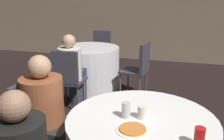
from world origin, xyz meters
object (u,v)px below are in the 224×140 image
at_px(chair_far_east, 139,65).
at_px(soda_can_red, 199,137).
at_px(chair_far_north, 101,48).
at_px(person_white_shirt, 72,70).
at_px(person_floral_shirt, 50,118).
at_px(table_far, 89,68).
at_px(pizza_plate_near, 133,129).
at_px(chair_near_west, 36,121).
at_px(soda_can_silver, 126,110).
at_px(chair_far_south, 68,75).

bearing_deg(chair_far_east, soda_can_red, -152.18).
xyz_separation_m(chair_far_north, person_white_shirt, (0.12, -1.74, 0.02)).
height_order(chair_far_north, person_white_shirt, person_white_shirt).
xyz_separation_m(chair_far_north, person_floral_shirt, (0.59, -3.24, 0.06)).
bearing_deg(chair_far_east, person_white_shirt, 134.51).
bearing_deg(table_far, chair_far_east, -10.08).
height_order(chair_far_north, person_floral_shirt, person_floral_shirt).
relative_size(pizza_plate_near, soda_can_red, 1.92).
bearing_deg(pizza_plate_near, chair_far_north, 111.52).
height_order(table_far, chair_far_east, chair_far_east).
relative_size(chair_near_west, soda_can_silver, 7.49).
height_order(chair_far_north, chair_far_east, same).
distance_m(chair_far_south, soda_can_silver, 1.87).
distance_m(table_far, chair_far_east, 0.97).
xyz_separation_m(table_far, person_white_shirt, (0.03, -0.79, 0.19)).
xyz_separation_m(chair_near_west, chair_far_north, (-0.43, 3.23, 0.00)).
relative_size(person_floral_shirt, soda_can_silver, 9.59).
height_order(table_far, pizza_plate_near, pizza_plate_near).
height_order(chair_far_north, pizza_plate_near, chair_far_north).
xyz_separation_m(chair_far_east, soda_can_red, (0.79, -2.45, 0.28)).
xyz_separation_m(person_white_shirt, pizza_plate_near, (1.27, -1.77, 0.20)).
distance_m(person_floral_shirt, person_white_shirt, 1.57).
distance_m(chair_far_south, soda_can_red, 2.39).
bearing_deg(chair_near_west, pizza_plate_near, 78.73).
bearing_deg(person_floral_shirt, chair_far_south, -155.91).
distance_m(pizza_plate_near, soda_can_silver, 0.20).
bearing_deg(person_floral_shirt, soda_can_silver, 87.53).
distance_m(table_far, pizza_plate_near, 2.89).
height_order(table_far, soda_can_silver, soda_can_silver).
xyz_separation_m(chair_far_north, chair_far_south, (0.12, -1.91, 0.00)).
bearing_deg(soda_can_silver, chair_far_east, 97.00).
relative_size(chair_far_east, soda_can_red, 7.49).
xyz_separation_m(chair_far_south, soda_can_silver, (1.17, -1.43, 0.28)).
bearing_deg(person_white_shirt, pizza_plate_near, -56.88).
distance_m(chair_near_west, person_white_shirt, 1.52).
height_order(chair_far_south, person_floral_shirt, person_floral_shirt).
bearing_deg(soda_can_silver, chair_near_west, 172.96).
bearing_deg(soda_can_silver, chair_far_north, 111.24).
bearing_deg(chair_far_south, table_far, 90.00).
relative_size(chair_far_north, chair_far_south, 1.00).
relative_size(person_white_shirt, soda_can_silver, 9.15).
distance_m(person_floral_shirt, pizza_plate_near, 0.85).
bearing_deg(person_white_shirt, table_far, 90.00).
bearing_deg(person_white_shirt, chair_far_north, 91.36).
relative_size(chair_far_north, person_white_shirt, 0.82).
distance_m(soda_can_red, soda_can_silver, 0.56).
xyz_separation_m(person_white_shirt, soda_can_red, (1.69, -1.83, 0.25)).
relative_size(chair_near_west, chair_far_south, 1.00).
relative_size(chair_far_south, person_floral_shirt, 0.78).
xyz_separation_m(chair_far_north, soda_can_silver, (1.30, -3.34, 0.28)).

